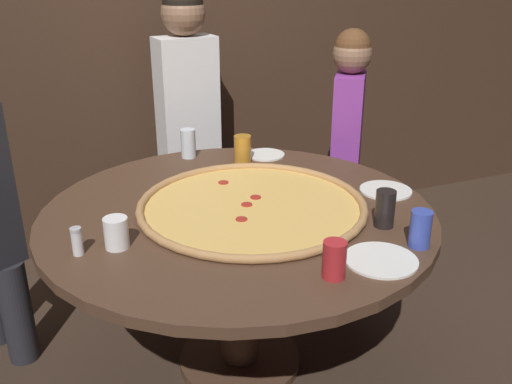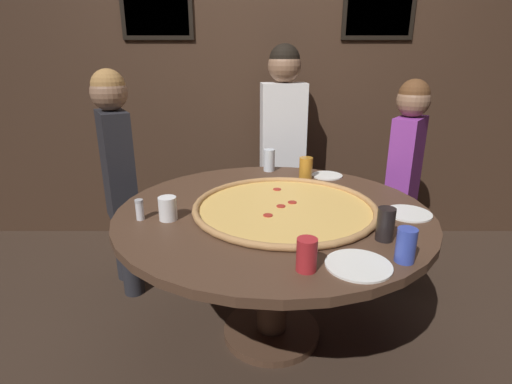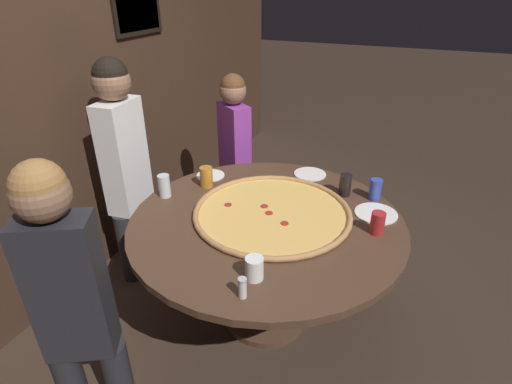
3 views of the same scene
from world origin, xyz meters
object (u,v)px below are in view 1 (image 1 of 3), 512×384
at_px(white_plate_far_back, 386,190).
at_px(condiment_shaker, 77,241).
at_px(giant_pizza, 252,205).
at_px(drink_cup_near_right, 116,233).
at_px(white_plate_right_side, 265,155).
at_px(drink_cup_centre_back, 189,143).
at_px(drink_cup_far_right, 385,209).
at_px(drink_cup_by_shaker, 420,229).
at_px(diner_side_right, 347,139).
at_px(dining_table, 238,241).
at_px(diner_far_right, 188,112).
at_px(drink_cup_near_left, 243,149).
at_px(drink_cup_far_left, 334,260).
at_px(white_plate_beside_cup, 381,260).

height_order(white_plate_far_back, condiment_shaker, condiment_shaker).
distance_m(giant_pizza, drink_cup_near_right, 0.56).
xyz_separation_m(white_plate_right_side, condiment_shaker, (-0.97, -0.68, 0.05)).
bearing_deg(drink_cup_centre_back, giant_pizza, -85.52).
bearing_deg(drink_cup_far_right, drink_cup_near_right, 167.24).
bearing_deg(giant_pizza, drink_cup_near_right, -167.59).
distance_m(giant_pizza, white_plate_right_side, 0.63).
height_order(drink_cup_near_right, white_plate_right_side, drink_cup_near_right).
xyz_separation_m(drink_cup_centre_back, drink_cup_far_right, (0.44, -1.01, -0.00)).
bearing_deg(white_plate_right_side, drink_cup_far_right, -84.64).
bearing_deg(drink_cup_by_shaker, white_plate_right_side, 95.53).
distance_m(condiment_shaker, diner_side_right, 1.64).
height_order(drink_cup_centre_back, diner_side_right, diner_side_right).
relative_size(giant_pizza, drink_cup_near_right, 8.27).
bearing_deg(drink_cup_by_shaker, diner_side_right, 70.62).
relative_size(dining_table, giant_pizza, 1.70).
bearing_deg(drink_cup_by_shaker, dining_table, 131.47).
height_order(white_plate_far_back, diner_far_right, diner_far_right).
bearing_deg(drink_cup_far_right, drink_cup_near_left, 104.91).
bearing_deg(drink_cup_far_left, drink_cup_near_right, 142.11).
xyz_separation_m(drink_cup_far_right, diner_side_right, (0.41, 0.94, -0.06)).
xyz_separation_m(dining_table, drink_cup_far_right, (0.44, -0.34, 0.21)).
xyz_separation_m(drink_cup_centre_back, diner_side_right, (0.85, -0.06, -0.06)).
bearing_deg(drink_cup_far_right, white_plate_beside_cup, -126.09).
bearing_deg(drink_cup_far_left, condiment_shaker, 147.56).
bearing_deg(drink_cup_far_left, white_plate_beside_cup, 7.85).
height_order(giant_pizza, diner_side_right, diner_side_right).
distance_m(giant_pizza, diner_far_right, 1.06).
distance_m(drink_cup_far_left, white_plate_far_back, 0.75).
relative_size(drink_cup_centre_back, white_plate_beside_cup, 0.59).
distance_m(drink_cup_far_right, diner_far_right, 1.42).
bearing_deg(white_plate_far_back, dining_table, 173.91).
bearing_deg(white_plate_right_side, giant_pizza, -118.28).
relative_size(dining_table, diner_far_right, 1.00).
xyz_separation_m(white_plate_far_back, condiment_shaker, (-1.25, -0.06, 0.05)).
xyz_separation_m(drink_cup_near_left, diner_far_right, (-0.11, 0.54, 0.06)).
height_order(giant_pizza, white_plate_right_side, giant_pizza).
bearing_deg(diner_side_right, dining_table, -19.50).
distance_m(dining_table, diner_side_right, 1.06).
bearing_deg(giant_pizza, drink_cup_far_right, -40.56).
relative_size(dining_table, white_plate_far_back, 7.04).
height_order(drink_cup_far_left, drink_cup_by_shaker, drink_cup_by_shaker).
bearing_deg(white_plate_far_back, white_plate_right_side, 114.64).
height_order(giant_pizza, drink_cup_far_left, drink_cup_far_left).
relative_size(white_plate_right_side, condiment_shaker, 1.94).
bearing_deg(diner_far_right, condiment_shaker, 52.23).
bearing_deg(drink_cup_far_left, giant_pizza, 93.70).
distance_m(drink_cup_near_left, drink_cup_centre_back, 0.27).
bearing_deg(drink_cup_far_left, drink_cup_centre_back, 94.12).
xyz_separation_m(white_plate_right_side, diner_side_right, (0.50, 0.06, 0.00)).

